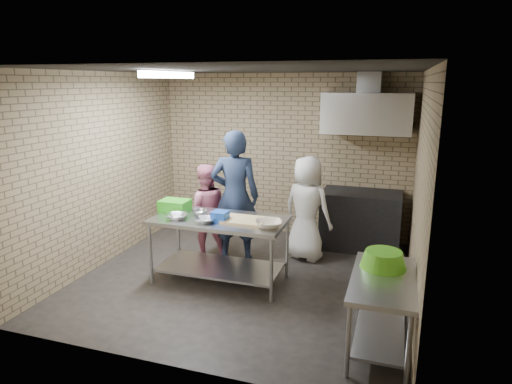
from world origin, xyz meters
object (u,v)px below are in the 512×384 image
Objects in this scene: stove at (360,220)px; green_crate at (175,206)px; green_basin at (383,259)px; woman_pink at (205,211)px; side_counter at (381,313)px; bottle_red at (371,117)px; woman_white at (307,208)px; blue_tub at (220,216)px; man_navy at (235,197)px; prep_table at (220,250)px.

stove is 2.91m from green_crate.
woman_pink is (-2.61, 1.45, -0.14)m from green_basin.
bottle_red is at bearing 97.62° from side_counter.
bottle_red is 0.12× the size of woman_white.
stove is at bearing 178.39° from woman_pink.
woman_pink reaches higher than green_basin.
blue_tub is at bearing -129.80° from stove.
woman_white is (1.46, 0.35, 0.07)m from woman_pink.
blue_tub is 0.41× the size of green_basin.
stove is 0.78× the size of woman_white.
bottle_red is at bearing 78.23° from stove.
woman_pink is at bearing -154.33° from stove.
green_basin is 3.01m from bottle_red.
stove is at bearing -161.80° from man_navy.
prep_table is 1.47m from woman_white.
bottle_red is at bearing 97.90° from green_basin.
green_crate is 3.25m from bottle_red.
woman_white is at bearing 119.58° from side_counter.
woman_white is (0.87, 1.20, -0.15)m from blue_tub.
bottle_red reaches higher than stove.
stove is 6.67× the size of bottle_red.
side_counter is 1.00× the size of stove.
bottle_red reaches higher than side_counter.
green_basin reaches higher than stove.
side_counter is (2.08, -0.95, -0.05)m from prep_table.
woman_white is at bearing -129.26° from bottle_red.
blue_tub reaches higher than prep_table.
prep_table is at bearing 155.40° from side_counter.
woman_white is at bearing 31.27° from green_crate.
man_navy reaches higher than green_basin.
prep_table is 4.50× the size of green_crate.
man_navy is at bearing -143.19° from bottle_red.
prep_table is 9.51× the size of bottle_red.
man_navy is at bearing 43.87° from green_crate.
stove is 0.86× the size of woman_pink.
green_basin is 2.14m from woman_white.
green_crate is 0.20× the size of man_navy.
green_crate is at bearing -141.15° from bottle_red.
stove is at bearing 47.79° from prep_table.
woman_white is at bearing 166.19° from woman_pink.
bottle_red is 0.13× the size of woman_pink.
green_basin is (-0.02, 0.25, 0.46)m from side_counter.
side_counter is at bearing -24.60° from prep_table.
green_basin is at bearing -18.83° from prep_table.
man_navy reaches higher than woman_pink.
green_basin is at bearing -16.59° from green_crate.
man_navy is at bearing 97.61° from blue_tub.
prep_table is at bearing 98.82° from woman_pink.
woman_white reaches higher than woman_pink.
stove is 6.31× the size of blue_tub.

